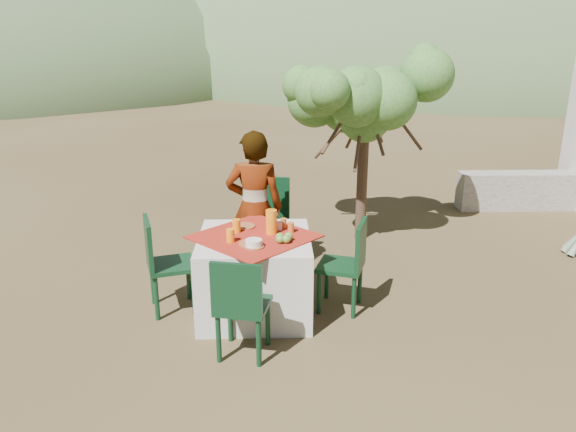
# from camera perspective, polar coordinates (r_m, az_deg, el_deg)

# --- Properties ---
(ground) EXTENTS (160.00, 160.00, 0.00)m
(ground) POSITION_cam_1_polar(r_m,az_deg,el_deg) (5.22, 3.83, -10.83)
(ground) COLOR #3A2C1A
(ground) RESTS_ON ground
(table) EXTENTS (1.30, 1.30, 0.76)m
(table) POSITION_cam_1_polar(r_m,az_deg,el_deg) (5.27, -3.38, -5.93)
(table) COLOR beige
(table) RESTS_ON ground
(chair_far) EXTENTS (0.54, 0.54, 0.99)m
(chair_far) POSITION_cam_1_polar(r_m,az_deg,el_deg) (6.28, -2.10, -0.17)
(chair_far) COLOR black
(chair_far) RESTS_ON ground
(chair_near) EXTENTS (0.48, 0.48, 0.88)m
(chair_near) POSITION_cam_1_polar(r_m,az_deg,el_deg) (4.50, -4.85, -8.88)
(chair_near) COLOR black
(chair_near) RESTS_ON ground
(chair_left) EXTENTS (0.53, 0.53, 0.92)m
(chair_left) POSITION_cam_1_polar(r_m,az_deg,el_deg) (5.35, -12.63, -4.43)
(chair_left) COLOR black
(chair_left) RESTS_ON ground
(chair_right) EXTENTS (0.52, 0.52, 0.88)m
(chair_right) POSITION_cam_1_polar(r_m,az_deg,el_deg) (5.28, 6.18, -4.62)
(chair_right) COLOR black
(chair_right) RESTS_ON ground
(person) EXTENTS (0.61, 0.42, 1.61)m
(person) POSITION_cam_1_polar(r_m,az_deg,el_deg) (5.78, -3.42, 0.82)
(person) COLOR #8C6651
(person) RESTS_ON ground
(shrub_tree) EXTENTS (1.77, 1.74, 2.09)m
(shrub_tree) POSITION_cam_1_polar(r_m,az_deg,el_deg) (6.96, 8.30, 10.77)
(shrub_tree) COLOR #473423
(shrub_tree) RESTS_ON ground
(stone_wall) EXTENTS (2.60, 0.35, 0.55)m
(stone_wall) POSITION_cam_1_polar(r_m,az_deg,el_deg) (9.21, 24.71, 2.37)
(stone_wall) COLOR gray
(stone_wall) RESTS_ON ground
(hill_near_right) EXTENTS (48.00, 48.00, 20.00)m
(hill_near_right) POSITION_cam_1_polar(r_m,az_deg,el_deg) (42.49, 15.94, 14.24)
(hill_near_right) COLOR #384F2C
(hill_near_right) RESTS_ON ground
(hill_far_center) EXTENTS (60.00, 60.00, 24.00)m
(hill_far_center) POSITION_cam_1_polar(r_m,az_deg,el_deg) (56.71, -5.40, 15.69)
(hill_far_center) COLOR slate
(hill_far_center) RESTS_ON ground
(plate_far) EXTENTS (0.22, 0.22, 0.01)m
(plate_far) POSITION_cam_1_polar(r_m,az_deg,el_deg) (5.36, -4.53, -1.05)
(plate_far) COLOR brown
(plate_far) RESTS_ON table
(plate_near) EXTENTS (0.21, 0.21, 0.01)m
(plate_near) POSITION_cam_1_polar(r_m,az_deg,el_deg) (4.92, -3.81, -2.82)
(plate_near) COLOR brown
(plate_near) RESTS_ON table
(glass_far) EXTENTS (0.08, 0.08, 0.12)m
(glass_far) POSITION_cam_1_polar(r_m,az_deg,el_deg) (5.21, -5.25, -1.00)
(glass_far) COLOR orange
(glass_far) RESTS_ON table
(glass_near) EXTENTS (0.07, 0.07, 0.12)m
(glass_near) POSITION_cam_1_polar(r_m,az_deg,el_deg) (4.98, -5.87, -1.98)
(glass_near) COLOR orange
(glass_near) RESTS_ON table
(juice_pitcher) EXTENTS (0.10, 0.10, 0.23)m
(juice_pitcher) POSITION_cam_1_polar(r_m,az_deg,el_deg) (5.14, -1.71, -0.60)
(juice_pitcher) COLOR orange
(juice_pitcher) RESTS_ON table
(bowl_plate) EXTENTS (0.18, 0.18, 0.01)m
(bowl_plate) POSITION_cam_1_polar(r_m,az_deg,el_deg) (4.86, -3.49, -3.09)
(bowl_plate) COLOR brown
(bowl_plate) RESTS_ON table
(white_bowl) EXTENTS (0.15, 0.15, 0.05)m
(white_bowl) POSITION_cam_1_polar(r_m,az_deg,el_deg) (4.85, -3.50, -2.72)
(white_bowl) COLOR silver
(white_bowl) RESTS_ON bowl_plate
(jar_left) EXTENTS (0.06, 0.06, 0.10)m
(jar_left) POSITION_cam_1_polar(r_m,az_deg,el_deg) (5.19, 0.30, -1.17)
(jar_left) COLOR #C25F22
(jar_left) RESTS_ON table
(jar_right) EXTENTS (0.06, 0.06, 0.09)m
(jar_right) POSITION_cam_1_polar(r_m,az_deg,el_deg) (5.31, -0.45, -0.74)
(jar_right) COLOR #C25F22
(jar_right) RESTS_ON table
(napkin_holder) EXTENTS (0.07, 0.04, 0.08)m
(napkin_holder) POSITION_cam_1_polar(r_m,az_deg,el_deg) (5.25, -0.96, -1.00)
(napkin_holder) COLOR silver
(napkin_holder) RESTS_ON table
(fruit_cluster) EXTENTS (0.15, 0.14, 0.08)m
(fruit_cluster) POSITION_cam_1_polar(r_m,az_deg,el_deg) (4.95, -0.44, -2.24)
(fruit_cluster) COLOR olive
(fruit_cluster) RESTS_ON table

